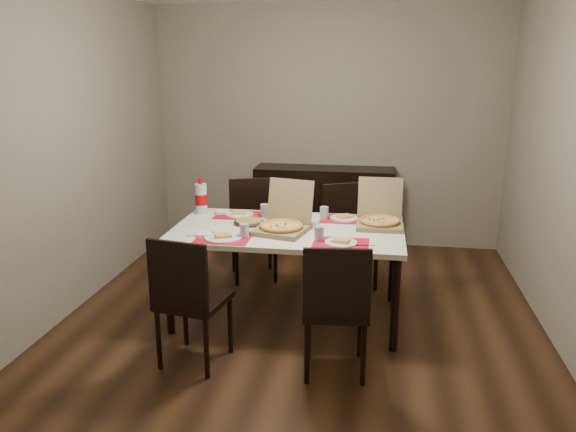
% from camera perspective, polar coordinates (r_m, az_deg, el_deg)
% --- Properties ---
extents(ground, '(3.80, 4.00, 0.02)m').
position_cam_1_polar(ground, '(4.68, 1.40, -10.23)').
color(ground, '#402713').
rests_on(ground, ground).
extents(room_walls, '(3.84, 4.02, 2.62)m').
position_cam_1_polar(room_walls, '(4.65, 2.28, 11.97)').
color(room_walls, gray).
rests_on(room_walls, ground).
extents(sideboard, '(1.50, 0.40, 0.90)m').
position_cam_1_polar(sideboard, '(6.18, 3.67, 0.80)').
color(sideboard, black).
rests_on(sideboard, ground).
extents(dining_table, '(1.80, 1.00, 0.75)m').
position_cam_1_polar(dining_table, '(4.43, 0.00, -2.08)').
color(dining_table, beige).
rests_on(dining_table, ground).
extents(chair_near_left, '(0.49, 0.49, 0.93)m').
position_cam_1_polar(chair_near_left, '(3.82, -10.13, -8.04)').
color(chair_near_left, black).
rests_on(chair_near_left, ground).
extents(chair_near_right, '(0.46, 0.46, 0.93)m').
position_cam_1_polar(chair_near_right, '(3.66, 4.88, -8.93)').
color(chair_near_right, black).
rests_on(chair_near_right, ground).
extents(chair_far_left, '(0.53, 0.53, 0.93)m').
position_cam_1_polar(chair_far_left, '(5.38, -3.61, -0.80)').
color(chair_far_left, black).
rests_on(chair_far_left, ground).
extents(chair_far_right, '(0.56, 0.56, 0.93)m').
position_cam_1_polar(chair_far_right, '(5.19, 6.10, -1.46)').
color(chair_far_right, black).
rests_on(chair_far_right, ground).
extents(setting_near_left, '(0.50, 0.30, 0.11)m').
position_cam_1_polar(setting_near_left, '(4.18, -6.30, -2.00)').
color(setting_near_left, red).
rests_on(setting_near_left, dining_table).
extents(setting_near_right, '(0.45, 0.30, 0.11)m').
position_cam_1_polar(setting_near_right, '(4.06, 4.76, -2.45)').
color(setting_near_right, red).
rests_on(setting_near_right, dining_table).
extents(setting_far_left, '(0.49, 0.30, 0.11)m').
position_cam_1_polar(setting_far_left, '(4.77, -4.52, 0.30)').
color(setting_far_left, red).
rests_on(setting_far_left, dining_table).
extents(setting_far_right, '(0.50, 0.30, 0.11)m').
position_cam_1_polar(setting_far_right, '(4.67, 5.20, -0.08)').
color(setting_far_right, red).
rests_on(setting_far_right, dining_table).
extents(napkin_loose, '(0.16, 0.16, 0.02)m').
position_cam_1_polar(napkin_loose, '(4.31, 0.55, -1.52)').
color(napkin_loose, white).
rests_on(napkin_loose, dining_table).
extents(pizza_box_center, '(0.46, 0.49, 0.38)m').
position_cam_1_polar(pizza_box_center, '(4.32, -0.52, -0.81)').
color(pizza_box_center, olive).
rests_on(pizza_box_center, dining_table).
extents(pizza_box_right, '(0.36, 0.40, 0.36)m').
position_cam_1_polar(pizza_box_right, '(4.52, 9.27, -0.28)').
color(pizza_box_right, olive).
rests_on(pizza_box_right, dining_table).
extents(faina_plate, '(0.25, 0.25, 0.03)m').
position_cam_1_polar(faina_plate, '(4.54, -3.96, -0.61)').
color(faina_plate, black).
rests_on(faina_plate, dining_table).
extents(dip_bowl, '(0.14, 0.14, 0.03)m').
position_cam_1_polar(dip_bowl, '(4.54, 0.60, -0.58)').
color(dip_bowl, white).
rests_on(dip_bowl, dining_table).
extents(soda_bottle, '(0.10, 0.10, 0.31)m').
position_cam_1_polar(soda_bottle, '(4.85, -8.81, 1.76)').
color(soda_bottle, silver).
rests_on(soda_bottle, dining_table).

